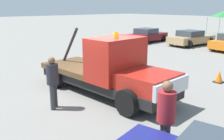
% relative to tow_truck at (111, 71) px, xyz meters
% --- Properties ---
extents(ground_plane, '(160.00, 160.00, 0.00)m').
position_rel_tow_truck_xyz_m(ground_plane, '(-0.39, -0.03, -0.97)').
color(ground_plane, gray).
extents(tow_truck, '(6.32, 2.50, 2.51)m').
position_rel_tow_truck_xyz_m(tow_truck, '(0.00, 0.00, 0.00)').
color(tow_truck, black).
rests_on(tow_truck, ground).
extents(person_near_truck, '(0.41, 0.41, 1.85)m').
position_rel_tow_truck_xyz_m(person_near_truck, '(3.96, -1.77, 0.10)').
color(person_near_truck, '#38383D').
rests_on(person_near_truck, ground).
extents(person_at_hood, '(0.40, 0.40, 1.80)m').
position_rel_tow_truck_xyz_m(person_at_hood, '(-0.28, -2.31, 0.07)').
color(person_at_hood, '#38383D').
rests_on(person_at_hood, ground).
extents(parked_car_maroon, '(2.73, 4.39, 1.34)m').
position_rel_tow_truck_xyz_m(parked_car_maroon, '(-9.15, 12.49, -0.32)').
color(parked_car_maroon, maroon).
rests_on(parked_car_maroon, ground).
extents(parked_car_tan, '(2.76, 4.63, 1.34)m').
position_rel_tow_truck_xyz_m(parked_car_tan, '(-5.14, 13.82, -0.32)').
color(parked_car_tan, tan).
rests_on(parked_car_tan, ground).
extents(traffic_cone, '(0.40, 0.40, 0.55)m').
position_rel_tow_truck_xyz_m(traffic_cone, '(1.96, 4.86, -0.71)').
color(traffic_cone, black).
rests_on(traffic_cone, ground).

